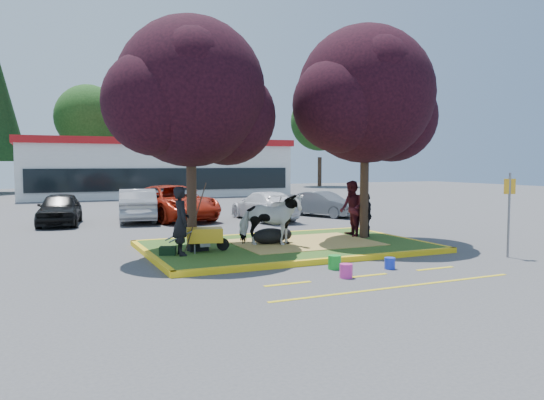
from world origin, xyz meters
name	(u,v)px	position (x,y,z in m)	size (l,w,h in m)	color
ground	(286,249)	(0.00, 0.00, 0.00)	(90.00, 90.00, 0.00)	#424244
median_island	(286,246)	(0.00, 0.00, 0.07)	(8.00, 5.00, 0.15)	#2B4D18
curb_near	(330,261)	(0.00, -2.58, 0.07)	(8.30, 0.16, 0.15)	yellow
curb_far	(254,236)	(0.00, 2.58, 0.07)	(8.30, 0.16, 0.15)	yellow
curb_left	(150,256)	(-4.08, 0.00, 0.07)	(0.16, 5.30, 0.15)	yellow
curb_right	(397,238)	(4.08, 0.00, 0.07)	(0.16, 5.30, 0.15)	yellow
straw_bedding	(304,242)	(0.60, 0.00, 0.15)	(4.20, 3.00, 0.01)	tan
tree_purple_left	(191,99)	(-2.78, 0.38, 4.36)	(5.06, 4.20, 6.51)	black
tree_purple_right	(366,101)	(2.92, 0.18, 4.56)	(5.30, 4.40, 6.82)	black
fire_lane_stripe_a	(288,284)	(-2.00, -4.20, 0.00)	(1.10, 0.12, 0.01)	yellow
fire_lane_stripe_b	(366,276)	(0.00, -4.20, 0.00)	(1.10, 0.12, 0.01)	yellow
fire_lane_stripe_c	(435,269)	(2.00, -4.20, 0.00)	(1.10, 0.12, 0.01)	yellow
fire_lane_long	(400,287)	(0.00, -5.40, 0.00)	(6.00, 0.10, 0.01)	yellow
retail_building	(156,167)	(2.00, 27.98, 2.25)	(20.40, 8.40, 4.40)	silver
treeline	(125,108)	(1.23, 37.61, 7.73)	(46.58, 7.80, 14.63)	black
cow	(270,220)	(-0.59, -0.11, 0.92)	(0.83, 1.82, 1.54)	white
calf	(270,236)	(-0.47, 0.19, 0.39)	(1.10, 0.62, 0.48)	black
handler	(181,221)	(-3.37, -0.61, 1.06)	(0.66, 0.43, 1.81)	black
visitor_a	(352,208)	(2.69, 0.62, 1.07)	(0.90, 0.70, 1.85)	#40121B
visitor_b	(366,215)	(3.13, 0.40, 0.87)	(0.84, 0.35, 1.43)	black
wheelbarrow	(205,235)	(-2.65, -0.37, 0.60)	(1.74, 0.78, 0.65)	black
gear_bag_dark	(198,246)	(-2.78, -0.13, 0.29)	(0.53, 0.29, 0.27)	black
gear_bag_green	(168,251)	(-3.70, -0.45, 0.26)	(0.42, 0.26, 0.22)	black
sign_post	(509,206)	(4.89, -3.78, 1.41)	(0.32, 0.13, 2.31)	slate
bucket_green	(334,262)	(-0.28, -3.25, 0.17)	(0.32, 0.32, 0.34)	green
bucket_pink	(346,271)	(-0.54, -4.19, 0.16)	(0.30, 0.30, 0.32)	#E332A0
bucket_blue	(390,263)	(0.97, -3.77, 0.14)	(0.26, 0.26, 0.28)	#1B34DA
car_black	(60,209)	(-5.91, 9.44, 0.68)	(1.59, 3.96, 1.35)	black
car_silver	(138,205)	(-2.72, 9.48, 0.72)	(1.52, 4.37, 1.44)	#93949A
car_red	(172,203)	(-1.16, 9.44, 0.78)	(2.60, 5.63, 1.57)	#A4210D
car_white	(264,206)	(2.61, 7.69, 0.65)	(1.81, 4.46, 1.29)	white
car_grey	(323,204)	(5.86, 8.02, 0.60)	(1.26, 3.63, 1.19)	slate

